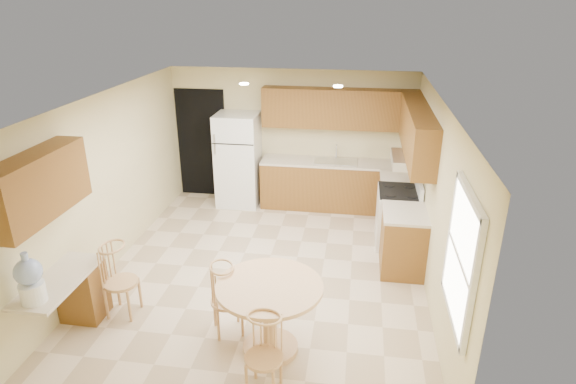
# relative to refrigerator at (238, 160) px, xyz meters

# --- Properties ---
(floor) EXTENTS (5.50, 5.50, 0.00)m
(floor) POSITION_rel_refrigerator_xyz_m (0.95, -2.40, -0.87)
(floor) COLOR beige
(floor) RESTS_ON ground
(ceiling) EXTENTS (4.50, 5.50, 0.02)m
(ceiling) POSITION_rel_refrigerator_xyz_m (0.95, -2.40, 1.63)
(ceiling) COLOR white
(ceiling) RESTS_ON wall_back
(wall_back) EXTENTS (4.50, 0.02, 2.50)m
(wall_back) POSITION_rel_refrigerator_xyz_m (0.95, 0.35, 0.38)
(wall_back) COLOR beige
(wall_back) RESTS_ON floor
(wall_front) EXTENTS (4.50, 0.02, 2.50)m
(wall_front) POSITION_rel_refrigerator_xyz_m (0.95, -5.15, 0.38)
(wall_front) COLOR beige
(wall_front) RESTS_ON floor
(wall_left) EXTENTS (0.02, 5.50, 2.50)m
(wall_left) POSITION_rel_refrigerator_xyz_m (-1.30, -2.40, 0.38)
(wall_left) COLOR beige
(wall_left) RESTS_ON floor
(wall_right) EXTENTS (0.02, 5.50, 2.50)m
(wall_right) POSITION_rel_refrigerator_xyz_m (3.20, -2.40, 0.38)
(wall_right) COLOR beige
(wall_right) RESTS_ON floor
(doorway) EXTENTS (0.90, 0.02, 2.10)m
(doorway) POSITION_rel_refrigerator_xyz_m (-0.80, 0.34, 0.18)
(doorway) COLOR black
(doorway) RESTS_ON floor
(base_cab_back) EXTENTS (2.75, 0.60, 0.87)m
(base_cab_back) POSITION_rel_refrigerator_xyz_m (1.83, 0.05, -0.43)
(base_cab_back) COLOR brown
(base_cab_back) RESTS_ON floor
(counter_back) EXTENTS (2.75, 0.63, 0.04)m
(counter_back) POSITION_rel_refrigerator_xyz_m (1.83, 0.05, 0.02)
(counter_back) COLOR beige
(counter_back) RESTS_ON base_cab_back
(base_cab_right_a) EXTENTS (0.60, 0.59, 0.87)m
(base_cab_right_a) POSITION_rel_refrigerator_xyz_m (2.90, -0.54, -0.43)
(base_cab_right_a) COLOR brown
(base_cab_right_a) RESTS_ON floor
(counter_right_a) EXTENTS (0.63, 0.59, 0.04)m
(counter_right_a) POSITION_rel_refrigerator_xyz_m (2.90, -0.54, 0.02)
(counter_right_a) COLOR beige
(counter_right_a) RESTS_ON base_cab_right_a
(base_cab_right_b) EXTENTS (0.60, 0.80, 0.87)m
(base_cab_right_b) POSITION_rel_refrigerator_xyz_m (2.90, -2.00, -0.43)
(base_cab_right_b) COLOR brown
(base_cab_right_b) RESTS_ON floor
(counter_right_b) EXTENTS (0.63, 0.80, 0.04)m
(counter_right_b) POSITION_rel_refrigerator_xyz_m (2.90, -2.00, 0.02)
(counter_right_b) COLOR beige
(counter_right_b) RESTS_ON base_cab_right_b
(upper_cab_back) EXTENTS (2.75, 0.33, 0.70)m
(upper_cab_back) POSITION_rel_refrigerator_xyz_m (1.83, 0.19, 0.98)
(upper_cab_back) COLOR brown
(upper_cab_back) RESTS_ON wall_back
(upper_cab_right) EXTENTS (0.33, 2.42, 0.70)m
(upper_cab_right) POSITION_rel_refrigerator_xyz_m (3.04, -1.19, 0.98)
(upper_cab_right) COLOR brown
(upper_cab_right) RESTS_ON wall_right
(upper_cab_left) EXTENTS (0.33, 1.40, 0.70)m
(upper_cab_left) POSITION_rel_refrigerator_xyz_m (-1.13, -4.00, 0.98)
(upper_cab_left) COLOR brown
(upper_cab_left) RESTS_ON wall_left
(sink) EXTENTS (0.78, 0.44, 0.01)m
(sink) POSITION_rel_refrigerator_xyz_m (1.80, 0.05, 0.04)
(sink) COLOR silver
(sink) RESTS_ON counter_back
(range_hood) EXTENTS (0.50, 0.76, 0.14)m
(range_hood) POSITION_rel_refrigerator_xyz_m (2.95, -1.22, 0.55)
(range_hood) COLOR silver
(range_hood) RESTS_ON upper_cab_right
(desk_pedestal) EXTENTS (0.48, 0.42, 0.72)m
(desk_pedestal) POSITION_rel_refrigerator_xyz_m (-1.05, -3.72, -0.51)
(desk_pedestal) COLOR brown
(desk_pedestal) RESTS_ON floor
(desk_top) EXTENTS (0.50, 1.20, 0.04)m
(desk_top) POSITION_rel_refrigerator_xyz_m (-1.05, -4.10, -0.12)
(desk_top) COLOR beige
(desk_top) RESTS_ON desk_pedestal
(window) EXTENTS (0.06, 1.12, 1.30)m
(window) POSITION_rel_refrigerator_xyz_m (3.18, -4.25, 0.63)
(window) COLOR white
(window) RESTS_ON wall_right
(can_light_a) EXTENTS (0.14, 0.14, 0.02)m
(can_light_a) POSITION_rel_refrigerator_xyz_m (0.45, -1.20, 1.62)
(can_light_a) COLOR white
(can_light_a) RESTS_ON ceiling
(can_light_b) EXTENTS (0.14, 0.14, 0.02)m
(can_light_b) POSITION_rel_refrigerator_xyz_m (1.85, -1.20, 1.62)
(can_light_b) COLOR white
(can_light_b) RESTS_ON ceiling
(refrigerator) EXTENTS (0.77, 0.74, 1.74)m
(refrigerator) POSITION_rel_refrigerator_xyz_m (0.00, 0.00, 0.00)
(refrigerator) COLOR white
(refrigerator) RESTS_ON floor
(stove) EXTENTS (0.65, 0.76, 1.09)m
(stove) POSITION_rel_refrigerator_xyz_m (2.88, -1.22, -0.40)
(stove) COLOR white
(stove) RESTS_ON floor
(dining_table) EXTENTS (1.16, 1.16, 0.86)m
(dining_table) POSITION_rel_refrigerator_xyz_m (1.33, -3.99, -0.31)
(dining_table) COLOR tan
(dining_table) RESTS_ON floor
(chair_table_a) EXTENTS (0.39, 0.50, 0.89)m
(chair_table_a) POSITION_rel_refrigerator_xyz_m (0.78, -3.83, -0.33)
(chair_table_a) COLOR tan
(chair_table_a) RESTS_ON floor
(chair_table_b) EXTENTS (0.38, 0.38, 0.87)m
(chair_table_b) POSITION_rel_refrigerator_xyz_m (1.38, -4.68, -0.34)
(chair_table_b) COLOR tan
(chair_table_b) RESTS_ON floor
(chair_desk) EXTENTS (0.42, 0.54, 0.94)m
(chair_desk) POSITION_rel_refrigerator_xyz_m (-0.60, -3.69, -0.29)
(chair_desk) COLOR tan
(chair_desk) RESTS_ON floor
(water_crock) EXTENTS (0.28, 0.28, 0.57)m
(water_crock) POSITION_rel_refrigerator_xyz_m (-1.05, -4.52, 0.16)
(water_crock) COLOR white
(water_crock) RESTS_ON desk_top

